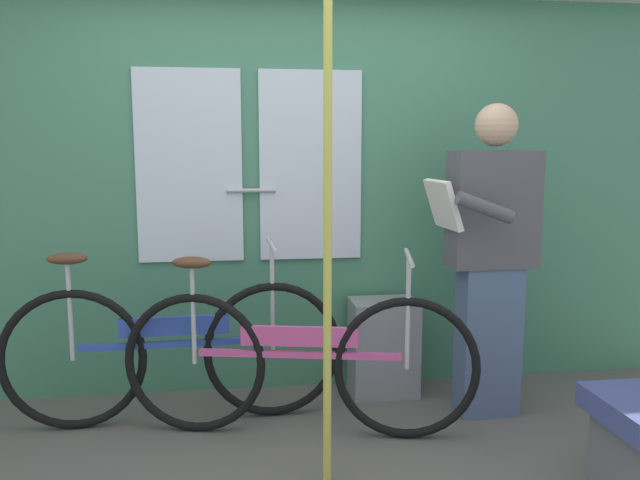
% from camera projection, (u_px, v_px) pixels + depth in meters
% --- Properties ---
extents(train_door_wall, '(5.00, 0.28, 2.36)m').
position_uv_depth(train_door_wall, '(284.00, 185.00, 3.74)').
color(train_door_wall, '#427F60').
rests_on(train_door_wall, ground_plane).
extents(bicycle_near_door, '(1.77, 0.44, 0.95)m').
position_uv_depth(bicycle_near_door, '(174.00, 351.00, 3.32)').
color(bicycle_near_door, black).
rests_on(bicycle_near_door, ground_plane).
extents(bicycle_leaning_behind, '(1.77, 0.54, 0.94)m').
position_uv_depth(bicycle_leaning_behind, '(298.00, 361.00, 3.17)').
color(bicycle_leaning_behind, black).
rests_on(bicycle_leaning_behind, ground_plane).
extents(passenger_reading_newspaper, '(0.57, 0.50, 1.68)m').
position_uv_depth(passenger_reading_newspaper, '(490.00, 254.00, 3.37)').
color(passenger_reading_newspaper, slate).
rests_on(passenger_reading_newspaper, ground_plane).
extents(trash_bin_by_wall, '(0.39, 0.28, 0.57)m').
position_uv_depth(trash_bin_by_wall, '(383.00, 347.00, 3.75)').
color(trash_bin_by_wall, gray).
rests_on(trash_bin_by_wall, ground_plane).
extents(handrail_pole, '(0.04, 0.04, 2.32)m').
position_uv_depth(handrail_pole, '(328.00, 219.00, 2.60)').
color(handrail_pole, '#C6C14C').
rests_on(handrail_pole, ground_plane).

